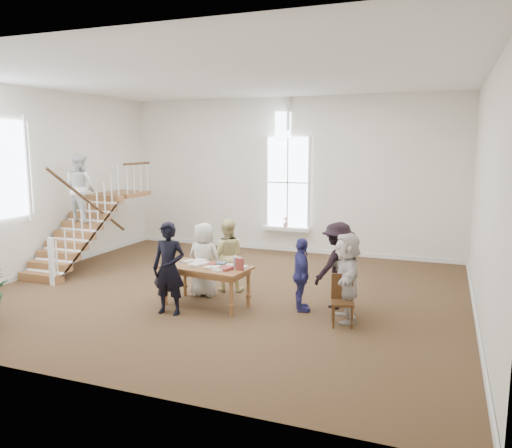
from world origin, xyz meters
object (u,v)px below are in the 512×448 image
at_px(library_table, 207,270).
at_px(elderly_woman, 204,259).
at_px(woman_cluster_b, 338,265).
at_px(side_chair, 342,297).
at_px(police_officer, 169,268).
at_px(person_yellow, 227,255).
at_px(woman_cluster_a, 301,275).
at_px(woman_cluster_c, 347,277).

height_order(library_table, elderly_woman, elderly_woman).
bearing_deg(library_table, woman_cluster_b, 25.82).
bearing_deg(side_chair, elderly_woman, 152.82).
relative_size(police_officer, person_yellow, 1.11).
relative_size(library_table, woman_cluster_a, 1.28).
height_order(person_yellow, side_chair, person_yellow).
bearing_deg(police_officer, woman_cluster_a, 19.03).
distance_m(woman_cluster_b, woman_cluster_c, 0.72).
bearing_deg(person_yellow, police_officer, 59.39).
height_order(library_table, police_officer, police_officer).
bearing_deg(person_yellow, library_table, 75.72).
bearing_deg(person_yellow, woman_cluster_c, 143.87).
height_order(police_officer, person_yellow, police_officer).
xyz_separation_m(library_table, elderly_woman, (-0.37, 0.60, 0.05)).
bearing_deg(library_table, woman_cluster_c, 10.59).
xyz_separation_m(police_officer, woman_cluster_b, (2.87, 1.48, -0.03)).
relative_size(elderly_woman, woman_cluster_b, 0.92).
bearing_deg(woman_cluster_b, woman_cluster_c, 56.86).
bearing_deg(woman_cluster_c, person_yellow, -126.89).
bearing_deg(elderly_woman, police_officer, 86.15).
relative_size(woman_cluster_c, side_chair, 1.80).
bearing_deg(woman_cluster_c, woman_cluster_b, -173.71).
height_order(woman_cluster_a, side_chair, woman_cluster_a).
relative_size(library_table, side_chair, 2.01).
bearing_deg(side_chair, library_table, 163.66).
bearing_deg(woman_cluster_b, person_yellow, -64.19).
xyz_separation_m(police_officer, side_chair, (3.15, 0.58, -0.38)).
distance_m(elderly_woman, side_chair, 3.14).
xyz_separation_m(police_officer, woman_cluster_a, (2.27, 1.03, -0.16)).
relative_size(woman_cluster_a, side_chair, 1.58).
bearing_deg(elderly_woman, library_table, 122.22).
xyz_separation_m(person_yellow, side_chair, (2.75, -1.17, -0.29)).
distance_m(elderly_woman, person_yellow, 0.58).
height_order(elderly_woman, side_chair, elderly_woman).
xyz_separation_m(library_table, side_chair, (2.68, -0.07, -0.23)).
height_order(library_table, woman_cluster_a, woman_cluster_a).
distance_m(library_table, woman_cluster_b, 2.55).
xyz_separation_m(library_table, woman_cluster_b, (2.41, 0.83, 0.12)).
distance_m(police_officer, woman_cluster_a, 2.50).
bearing_deg(woman_cluster_a, side_chair, -140.80).
distance_m(woman_cluster_a, woman_cluster_c, 0.93).
height_order(library_table, person_yellow, person_yellow).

